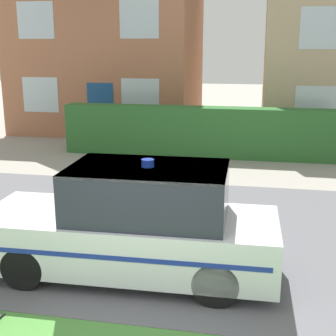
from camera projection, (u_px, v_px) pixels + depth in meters
The scene contains 4 objects.
road_strip at pixel (177, 231), 8.87m from camera, with size 28.00×6.34×0.01m, color #5B5B60.
garden_hedge at pixel (198, 132), 14.75m from camera, with size 8.56×0.72×1.56m, color #2D662D.
police_car at pixel (134, 225), 7.00m from camera, with size 4.46×1.69×1.82m.
house_left at pixel (111, 32), 19.24m from camera, with size 7.37×5.84×7.74m.
Camera 1 is at (1.40, -3.90, 3.41)m, focal length 50.00 mm.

